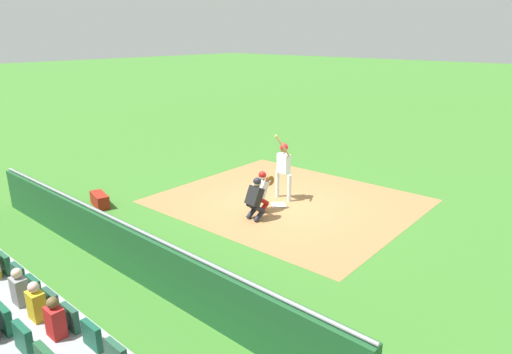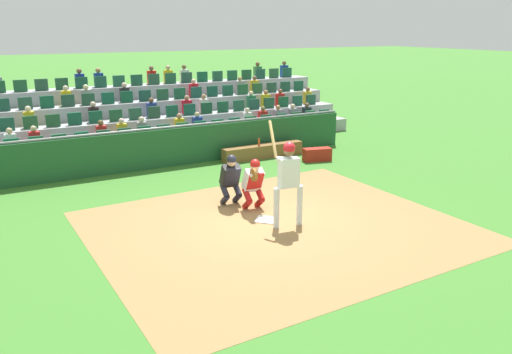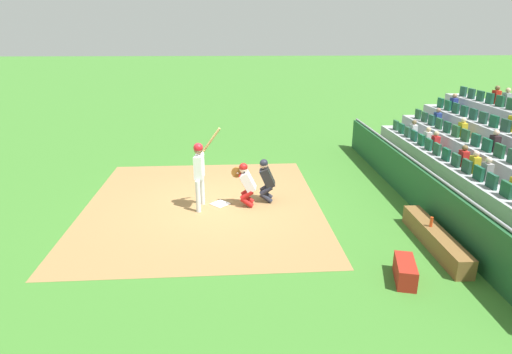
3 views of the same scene
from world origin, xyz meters
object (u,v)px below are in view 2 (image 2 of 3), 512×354
(home_plate_umpire, at_px, (231,177))
(batter_at_plate, at_px, (288,174))
(dugout_bench, at_px, (263,151))
(equipment_duffel_bag, at_px, (317,155))
(water_bottle_on_bench, at_px, (259,142))
(catcher_crouching, at_px, (254,181))
(home_plate_marker, at_px, (266,220))

(home_plate_umpire, bearing_deg, batter_at_plate, 103.31)
(batter_at_plate, relative_size, dugout_bench, 0.79)
(equipment_duffel_bag, bearing_deg, home_plate_umpire, 43.50)
(home_plate_umpire, xyz_separation_m, equipment_duffel_bag, (-4.35, -2.46, -0.49))
(dugout_bench, relative_size, equipment_duffel_bag, 3.19)
(batter_at_plate, height_order, home_plate_umpire, batter_at_plate)
(batter_at_plate, xyz_separation_m, water_bottle_on_bench, (-2.40, -5.47, -0.62))
(dugout_bench, height_order, water_bottle_on_bench, water_bottle_on_bench)
(catcher_crouching, bearing_deg, home_plate_umpire, -62.83)
(home_plate_marker, distance_m, catcher_crouching, 1.02)
(water_bottle_on_bench, bearing_deg, home_plate_marker, 61.95)
(catcher_crouching, height_order, equipment_duffel_bag, catcher_crouching)
(water_bottle_on_bench, bearing_deg, catcher_crouching, 58.93)
(batter_at_plate, bearing_deg, water_bottle_on_bench, -113.66)
(batter_at_plate, distance_m, water_bottle_on_bench, 6.00)
(home_plate_marker, height_order, equipment_duffel_bag, equipment_duffel_bag)
(batter_at_plate, bearing_deg, home_plate_marker, -65.83)
(catcher_crouching, xyz_separation_m, home_plate_umpire, (0.30, -0.59, -0.01))
(home_plate_marker, distance_m, water_bottle_on_bench, 5.63)
(batter_at_plate, distance_m, catcher_crouching, 1.36)
(batter_at_plate, height_order, dugout_bench, batter_at_plate)
(batter_at_plate, xyz_separation_m, equipment_duffel_bag, (-3.91, -4.32, -0.97))
(dugout_bench, bearing_deg, home_plate_umpire, 50.56)
(catcher_crouching, height_order, water_bottle_on_bench, catcher_crouching)
(home_plate_umpire, bearing_deg, water_bottle_on_bench, -128.12)
(dugout_bench, bearing_deg, home_plate_marker, 60.61)
(catcher_crouching, xyz_separation_m, water_bottle_on_bench, (-2.53, -4.20, -0.15))
(home_plate_umpire, relative_size, equipment_duffel_bag, 1.43)
(home_plate_umpire, distance_m, dugout_bench, 4.77)
(batter_at_plate, relative_size, catcher_crouching, 1.78)
(catcher_crouching, relative_size, dugout_bench, 0.44)
(batter_at_plate, distance_m, equipment_duffel_bag, 5.90)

